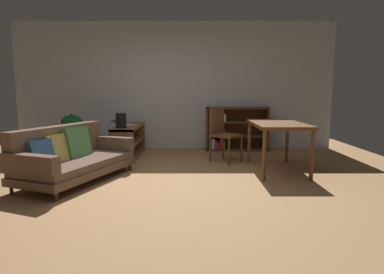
# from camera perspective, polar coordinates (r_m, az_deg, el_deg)

# --- Properties ---
(ground_plane) EXTENTS (8.16, 8.16, 0.00)m
(ground_plane) POSITION_cam_1_polar(r_m,az_deg,el_deg) (4.49, -4.87, -7.99)
(ground_plane) COLOR #A87A4C
(back_wall_panel) EXTENTS (6.80, 0.10, 2.70)m
(back_wall_panel) POSITION_cam_1_polar(r_m,az_deg,el_deg) (7.01, -3.08, 8.98)
(back_wall_panel) COLOR silver
(back_wall_panel) RESTS_ON ground_plane
(fabric_couch) EXTENTS (1.39, 1.90, 0.76)m
(fabric_couch) POSITION_cam_1_polar(r_m,az_deg,el_deg) (4.82, -20.60, -3.20)
(fabric_couch) COLOR #56351E
(fabric_couch) RESTS_ON ground_plane
(media_console) EXTENTS (0.43, 1.33, 0.59)m
(media_console) POSITION_cam_1_polar(r_m,az_deg,el_deg) (6.34, -11.07, -0.65)
(media_console) COLOR brown
(media_console) RESTS_ON ground_plane
(open_laptop) EXTENTS (0.47, 0.37, 0.10)m
(open_laptop) POSITION_cam_1_polar(r_m,az_deg,el_deg) (6.42, -11.71, 2.30)
(open_laptop) COLOR silver
(open_laptop) RESTS_ON media_console
(desk_speaker) EXTENTS (0.18, 0.18, 0.27)m
(desk_speaker) POSITION_cam_1_polar(r_m,az_deg,el_deg) (5.92, -12.39, 2.86)
(desk_speaker) COLOR black
(desk_speaker) RESTS_ON media_console
(potted_floor_plant) EXTENTS (0.50, 0.44, 0.84)m
(potted_floor_plant) POSITION_cam_1_polar(r_m,az_deg,el_deg) (6.47, -20.38, 0.51)
(potted_floor_plant) COLOR #9E9389
(potted_floor_plant) RESTS_ON ground_plane
(dining_table) EXTENTS (0.76, 1.27, 0.76)m
(dining_table) POSITION_cam_1_polar(r_m,az_deg,el_deg) (5.14, 15.13, 1.54)
(dining_table) COLOR brown
(dining_table) RESTS_ON ground_plane
(dining_chair_near) EXTENTS (0.61, 0.60, 0.94)m
(dining_chair_near) POSITION_cam_1_polar(r_m,az_deg,el_deg) (5.71, 5.58, 0.93)
(dining_chair_near) COLOR brown
(dining_chair_near) RESTS_ON ground_plane
(bookshelf) EXTENTS (1.30, 0.35, 0.91)m
(bookshelf) POSITION_cam_1_polar(r_m,az_deg,el_deg) (6.89, 7.16, 1.43)
(bookshelf) COLOR #56351E
(bookshelf) RESTS_ON ground_plane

